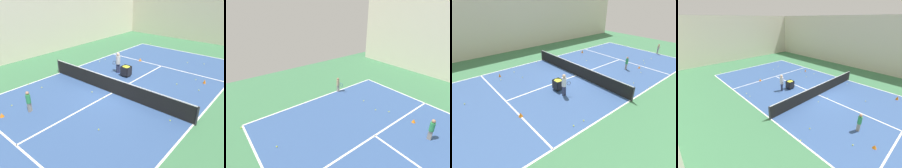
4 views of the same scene
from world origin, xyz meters
TOP-DOWN VIEW (x-y plane):
  - line_baseline_near at (0.00, -11.76)m, footprint 10.59×0.10m
  - line_service_near at (0.00, -6.47)m, footprint 10.59×0.10m
  - player_near_baseline at (-1.67, -11.67)m, footprint 0.30×0.56m
  - child_midcourt at (-1.99, -4.56)m, footprint 0.29×0.29m
  - training_cone_0 at (-2.67, -5.80)m, footprint 0.22×0.22m
  - tennis_ball_1 at (-2.14, -9.33)m, footprint 0.07×0.07m
  - tennis_ball_4 at (-1.92, -8.05)m, footprint 0.07×0.07m
  - tennis_ball_12 at (-3.34, -4.93)m, footprint 0.07×0.07m
  - tennis_ball_14 at (4.36, -8.91)m, footprint 0.07×0.07m
  - tennis_ball_19 at (5.40, -11.53)m, footprint 0.07×0.07m
  - tennis_ball_20 at (-2.41, -7.35)m, footprint 0.07×0.07m

SIDE VIEW (x-z plane):
  - line_baseline_near at x=0.00m, z-range 0.00..0.01m
  - line_service_near at x=0.00m, z-range 0.00..0.01m
  - tennis_ball_1 at x=-2.14m, z-range 0.00..0.07m
  - tennis_ball_4 at x=-1.92m, z-range 0.00..0.07m
  - tennis_ball_12 at x=-3.34m, z-range 0.00..0.07m
  - tennis_ball_14 at x=4.36m, z-range 0.00..0.07m
  - tennis_ball_19 at x=5.40m, z-range 0.00..0.07m
  - tennis_ball_20 at x=-2.41m, z-range 0.00..0.07m
  - training_cone_0 at x=-2.67m, z-range 0.00..0.21m
  - player_near_baseline at x=-1.67m, z-range 0.08..1.24m
  - child_midcourt at x=-1.99m, z-range 0.09..1.32m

